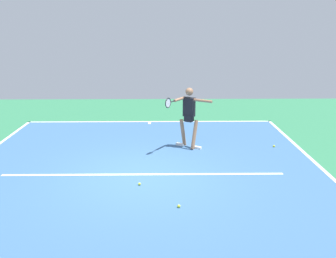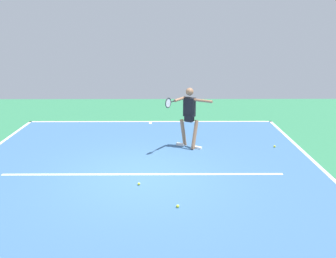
% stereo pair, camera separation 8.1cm
% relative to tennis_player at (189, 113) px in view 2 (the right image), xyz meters
% --- Properties ---
extents(ground_plane, '(20.15, 20.15, 0.00)m').
position_rel_tennis_player_xyz_m(ground_plane, '(1.29, 2.27, -1.08)').
color(ground_plane, '#2D754C').
extents(court_surface, '(9.47, 11.03, 0.00)m').
position_rel_tennis_player_xyz_m(court_surface, '(1.29, 2.27, -1.08)').
color(court_surface, '#38608E').
rests_on(court_surface, ground_plane).
extents(court_line_baseline_near, '(9.47, 0.10, 0.01)m').
position_rel_tennis_player_xyz_m(court_line_baseline_near, '(1.29, -3.20, -1.08)').
color(court_line_baseline_near, white).
rests_on(court_line_baseline_near, ground_plane).
extents(court_line_sideline_left, '(0.10, 11.03, 0.01)m').
position_rel_tennis_player_xyz_m(court_line_sideline_left, '(-3.40, 2.27, -1.08)').
color(court_line_sideline_left, white).
rests_on(court_line_sideline_left, ground_plane).
extents(court_line_service, '(7.10, 0.10, 0.01)m').
position_rel_tennis_player_xyz_m(court_line_service, '(1.29, 2.15, -1.08)').
color(court_line_service, white).
rests_on(court_line_service, ground_plane).
extents(court_line_centre_mark, '(0.10, 0.30, 0.01)m').
position_rel_tennis_player_xyz_m(court_line_centre_mark, '(1.29, -3.00, -1.08)').
color(court_line_centre_mark, white).
rests_on(court_line_centre_mark, ground_plane).
extents(tennis_player, '(1.38, 1.10, 1.86)m').
position_rel_tennis_player_xyz_m(tennis_player, '(0.00, 0.00, 0.00)').
color(tennis_player, '#9E7051').
rests_on(tennis_player, ground_plane).
extents(tennis_ball_centre_court, '(0.07, 0.07, 0.07)m').
position_rel_tennis_player_xyz_m(tennis_ball_centre_court, '(1.33, 2.81, -1.05)').
color(tennis_ball_centre_court, '#CCE033').
rests_on(tennis_ball_centre_court, ground_plane).
extents(tennis_ball_near_player, '(0.07, 0.07, 0.07)m').
position_rel_tennis_player_xyz_m(tennis_ball_near_player, '(-2.65, 0.02, -1.05)').
color(tennis_ball_near_player, yellow).
rests_on(tennis_ball_near_player, ground_plane).
extents(tennis_ball_far_corner, '(0.07, 0.07, 0.07)m').
position_rel_tennis_player_xyz_m(tennis_ball_far_corner, '(0.45, 3.95, -1.05)').
color(tennis_ball_far_corner, '#CCE033').
rests_on(tennis_ball_far_corner, ground_plane).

